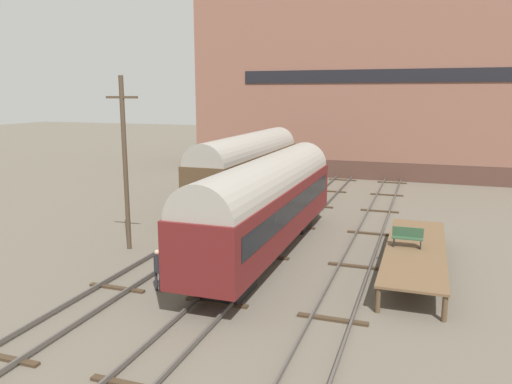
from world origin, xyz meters
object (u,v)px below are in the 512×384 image
(bench, at_px, (408,237))
(utility_pole, at_px, (125,162))
(train_car_brown, at_px, (248,166))
(person_worker, at_px, (158,266))
(train_car_maroon, at_px, (267,200))

(bench, relative_size, utility_pole, 0.16)
(train_car_brown, relative_size, person_worker, 8.68)
(bench, bearing_deg, train_car_brown, 139.41)
(utility_pole, bearing_deg, train_car_maroon, 11.27)
(train_car_maroon, height_order, bench, train_car_maroon)
(train_car_brown, relative_size, bench, 11.19)
(train_car_brown, xyz_separation_m, utility_pole, (-2.65, -11.28, 1.62))
(bench, bearing_deg, utility_pole, -173.89)
(bench, xyz_separation_m, utility_pole, (-14.06, -1.50, 3.09))
(train_car_brown, bearing_deg, bench, -40.59)
(train_car_brown, height_order, person_worker, train_car_brown)
(bench, distance_m, person_worker, 11.44)
(train_car_brown, height_order, utility_pole, utility_pole)
(train_car_maroon, distance_m, bench, 6.95)
(train_car_maroon, relative_size, person_worker, 9.11)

